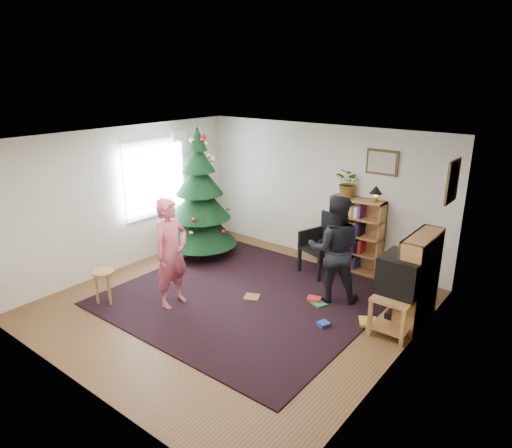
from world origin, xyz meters
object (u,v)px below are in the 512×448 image
Objects in this scene: picture_right at (453,181)px; armchair at (325,242)px; bookshelf_right at (419,278)px; person_by_chair at (335,249)px; crt_tv at (402,274)px; person_standing at (171,253)px; bookshelf_back at (356,234)px; christmas_tree at (200,204)px; picture_back at (382,162)px; stool at (104,278)px; table_lamp at (376,191)px; tv_stand at (399,306)px; potted_plant at (349,183)px.

picture_right is 0.57× the size of armchair.
person_by_chair reaches higher than bookshelf_right.
crt_tv is (-0.12, -0.32, 0.14)m from bookshelf_right.
picture_right reaches higher than person_standing.
picture_right is 2.16m from bookshelf_back.
person_by_chair is (2.85, -0.03, -0.20)m from christmas_tree.
bookshelf_right is (1.19, -1.26, -1.29)m from picture_back.
christmas_tree is at bearing -142.49° from armchair.
stool is 1.91× the size of table_lamp.
christmas_tree reaches higher than tv_stand.
christmas_tree is 1.48× the size of person_standing.
picture_back is 4.79m from stool.
crt_tv is at bearing -11.63° from armchair.
picture_right is 1.40m from bookshelf_right.
potted_plant reaches higher than bookshelf_back.
christmas_tree is 1.96m from person_standing.
picture_right is 4.09m from person_standing.
table_lamp is at bearing 51.67° from armchair.
bookshelf_back is 1.00× the size of bookshelf_right.
person_standing is at bearing -58.03° from christmas_tree.
picture_back is at bearing -122.12° from person_by_chair.
picture_right reaches higher than bookshelf_right.
christmas_tree is at bearing 91.47° from bookshelf_right.
tv_stand is at bearing -0.00° from crt_tv.
christmas_tree is (-4.23, -0.64, -0.92)m from picture_right.
tv_stand is at bearing -55.81° from picture_back.
christmas_tree is 4.11m from bookshelf_right.
table_lamp is (-1.08, 1.44, 0.68)m from crt_tv.
picture_back is 3.72m from person_standing.
bookshelf_right is at bearing -33.53° from potted_plant.
bookshelf_right is at bearing 68.70° from crt_tv.
armchair is 3.71× the size of table_lamp.
christmas_tree is at bearing 176.97° from tv_stand.
potted_plant is (1.36, 2.89, 0.72)m from person_standing.
crt_tv is at bearing -65.95° from person_standing.
christmas_tree reaches higher than picture_right.
armchair is at bearing 150.30° from crt_tv.
bookshelf_back is at bearing 25.37° from christmas_tree.
stool is (-4.02, -2.93, -1.53)m from picture_right.
armchair is 0.63× the size of person_standing.
picture_back is at bearing 43.36° from bookshelf_right.
stool is (-2.70, -3.65, -1.53)m from picture_back.
person_standing is at bearing -121.72° from picture_back.
person_by_chair is at bearing 96.33° from bookshelf_right.
bookshelf_right reaches higher than stool.
bookshelf_back is at bearing 55.80° from stool.
picture_right is at bearing 13.92° from armchair.
bookshelf_right is at bearing 31.60° from stool.
armchair is at bearing -110.86° from potted_plant.
picture_back is 1.08× the size of potted_plant.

